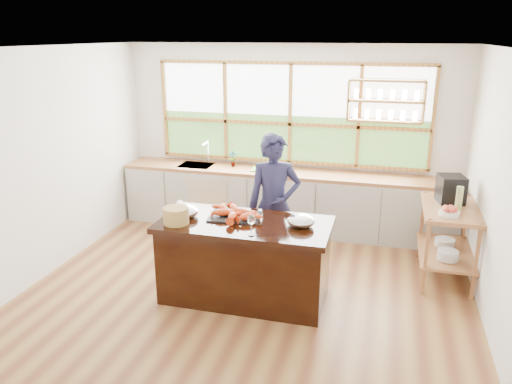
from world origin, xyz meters
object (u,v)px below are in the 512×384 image
(espresso_machine, at_px, (451,189))
(wicker_basket, at_px, (176,216))
(island, at_px, (245,260))
(cook, at_px, (274,206))

(espresso_machine, xyz_separation_m, wicker_basket, (-2.88, -1.50, -0.08))
(island, bearing_deg, espresso_machine, 30.21)
(island, distance_m, wicker_basket, 0.90)
(cook, distance_m, espresso_machine, 2.12)
(island, distance_m, cook, 0.83)
(island, height_order, cook, cook)
(espresso_machine, distance_m, wicker_basket, 3.25)
(cook, bearing_deg, wicker_basket, -152.04)
(espresso_machine, relative_size, wicker_basket, 1.19)
(island, distance_m, espresso_machine, 2.61)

